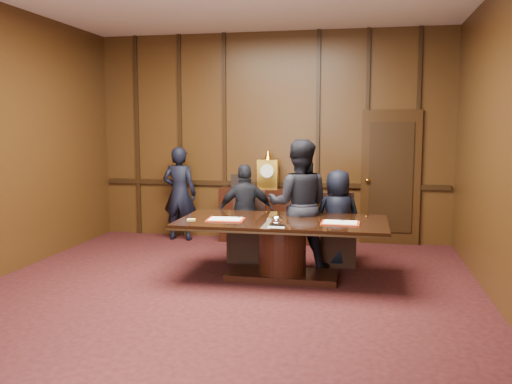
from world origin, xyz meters
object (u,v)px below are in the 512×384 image
at_px(witness_left, 180,193).
at_px(witness_right, 299,205).
at_px(signatory_left, 246,213).
at_px(signatory_right, 337,218).
at_px(conference_table, 282,239).
at_px(sideboard, 268,213).

bearing_deg(witness_left, witness_right, 145.73).
height_order(witness_left, witness_right, witness_right).
height_order(signatory_left, signatory_right, signatory_left).
distance_m(conference_table, signatory_left, 1.05).
height_order(conference_table, witness_left, witness_left).
bearing_deg(conference_table, signatory_left, 129.09).
height_order(sideboard, signatory_left, sideboard).
distance_m(conference_table, witness_left, 2.93).
height_order(sideboard, conference_table, sideboard).
xyz_separation_m(conference_table, signatory_right, (0.65, 0.80, 0.16)).
bearing_deg(witness_right, signatory_left, -23.16).
xyz_separation_m(sideboard, signatory_right, (1.22, -1.40, 0.19)).
relative_size(signatory_right, witness_right, 0.76).
relative_size(conference_table, witness_right, 1.49).
relative_size(conference_table, witness_left, 1.65).
bearing_deg(signatory_left, witness_left, -59.80).
bearing_deg(witness_right, signatory_right, -157.02).
height_order(sideboard, witness_left, witness_left).
bearing_deg(sideboard, signatory_left, -93.06).
relative_size(sideboard, signatory_left, 1.14).
height_order(conference_table, signatory_left, signatory_left).
relative_size(conference_table, signatory_left, 1.87).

